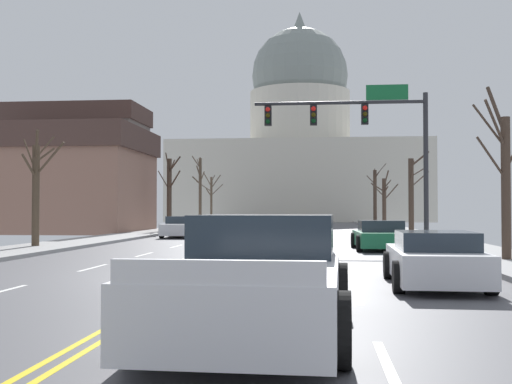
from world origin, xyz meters
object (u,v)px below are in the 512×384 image
at_px(pickup_truck_near_03, 260,279).
at_px(sedan_near_01, 291,243).
at_px(sedan_near_00, 380,236).
at_px(sedan_oncoming_00, 182,227).
at_px(sedan_oncoming_01, 216,223).
at_px(signal_gantry, 364,128).
at_px(sedan_near_02, 435,260).

bearing_deg(pickup_truck_near_03, sedan_near_01, 90.50).
xyz_separation_m(sedan_near_00, sedan_oncoming_00, (-10.46, 10.62, 0.03)).
relative_size(pickup_truck_near_03, sedan_oncoming_01, 1.34).
relative_size(sedan_near_00, sedan_oncoming_00, 0.94).
relative_size(signal_gantry, sedan_oncoming_00, 1.73).
distance_m(sedan_near_00, sedan_oncoming_01, 24.37).
relative_size(sedan_near_01, sedan_oncoming_00, 1.02).
bearing_deg(sedan_near_01, sedan_near_00, 60.53).
xyz_separation_m(sedan_oncoming_00, sedan_oncoming_01, (0.16, 11.47, -0.02)).
xyz_separation_m(sedan_near_01, pickup_truck_near_03, (0.10, -11.67, 0.15)).
bearing_deg(sedan_oncoming_00, sedan_near_02, -65.37).
xyz_separation_m(sedan_near_02, pickup_truck_near_03, (-3.22, -5.35, 0.14)).
relative_size(sedan_near_02, sedan_oncoming_01, 0.99).
distance_m(signal_gantry, sedan_oncoming_00, 13.29).
bearing_deg(signal_gantry, sedan_oncoming_01, 117.91).
bearing_deg(sedan_oncoming_01, sedan_near_00, -65.00).
height_order(sedan_near_01, sedan_near_02, sedan_near_02).
bearing_deg(sedan_oncoming_00, sedan_near_00, -45.44).
bearing_deg(sedan_near_01, sedan_near_02, -62.27).
bearing_deg(sedan_near_00, sedan_near_02, -89.99).
bearing_deg(signal_gantry, sedan_near_01, -107.63).
height_order(signal_gantry, sedan_near_00, signal_gantry).
bearing_deg(pickup_truck_near_03, signal_gantry, 82.28).
distance_m(sedan_near_02, sedan_oncoming_01, 35.79).
height_order(sedan_near_01, pickup_truck_near_03, pickup_truck_near_03).
distance_m(sedan_near_00, sedan_near_01, 6.75).
height_order(pickup_truck_near_03, sedan_oncoming_00, pickup_truck_near_03).
relative_size(signal_gantry, sedan_oncoming_01, 1.82).
relative_size(pickup_truck_near_03, sedan_oncoming_00, 1.27).
bearing_deg(sedan_near_01, pickup_truck_near_03, -89.50).
bearing_deg(signal_gantry, pickup_truck_near_03, -97.72).
height_order(sedan_near_02, sedan_oncoming_00, sedan_oncoming_00).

